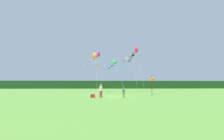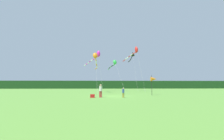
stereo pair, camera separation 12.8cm
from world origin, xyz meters
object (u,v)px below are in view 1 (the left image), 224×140
object	(u,v)px
kite_orange	(95,58)
person_child	(124,92)
person_adult	(101,90)
kite_green	(114,63)
banner_flag_pole	(154,79)
kite_magenta	(97,55)
cooler_box	(93,96)
kite_black	(132,55)
kite_red	(135,51)

from	to	relation	value
kite_orange	person_child	bearing A→B (deg)	-70.27
person_adult	kite_green	size ratio (longest dim) A/B	0.19
person_adult	banner_flag_pole	distance (m)	9.29
person_adult	banner_flag_pole	size ratio (longest dim) A/B	0.55
person_adult	kite_green	world-z (taller)	kite_green
kite_magenta	cooler_box	bearing A→B (deg)	-88.64
banner_flag_pole	kite_orange	distance (m)	13.60
person_child	kite_black	size ratio (longest dim) A/B	0.12
kite_black	kite_magenta	bearing A→B (deg)	-175.24
kite_orange	kite_black	xyz separation A→B (m)	(9.20, 6.98, 2.13)
cooler_box	banner_flag_pole	distance (m)	10.46
kite_orange	kite_black	distance (m)	11.74
person_adult	kite_magenta	world-z (taller)	kite_magenta
banner_flag_pole	kite_green	size ratio (longest dim) A/B	0.34
person_adult	cooler_box	size ratio (longest dim) A/B	3.08
kite_orange	kite_black	bearing A→B (deg)	37.19
banner_flag_pole	kite_green	world-z (taller)	kite_green
banner_flag_pole	kite_black	xyz separation A→B (m)	(-0.59, 15.11, 6.93)
person_adult	kite_orange	bearing A→B (deg)	96.91
person_child	kite_green	distance (m)	19.71
person_child	kite_red	world-z (taller)	kite_red
cooler_box	person_child	bearing A→B (deg)	-1.29
kite_red	cooler_box	bearing A→B (deg)	-118.59
person_adult	kite_black	world-z (taller)	kite_black
kite_red	kite_black	distance (m)	2.84
kite_orange	kite_magenta	size ratio (longest dim) A/B	1.09
person_adult	kite_red	distance (m)	19.95
cooler_box	kite_black	world-z (taller)	kite_black
banner_flag_pole	kite_black	bearing A→B (deg)	92.23
cooler_box	kite_red	xyz separation A→B (m)	(8.89, 16.31, 9.60)
banner_flag_pole	kite_orange	world-z (taller)	kite_orange
person_child	kite_green	bearing A→B (deg)	90.04
person_child	kite_red	bearing A→B (deg)	73.33
banner_flag_pole	kite_red	xyz separation A→B (m)	(-0.49, 12.30, 7.27)
cooler_box	kite_red	distance (m)	20.91
person_adult	cooler_box	bearing A→B (deg)	-165.85
kite_green	kite_magenta	bearing A→B (deg)	-177.77
person_adult	cooler_box	xyz separation A→B (m)	(-1.03, -0.26, -0.74)
person_child	kite_orange	size ratio (longest dim) A/B	0.11
kite_red	kite_black	xyz separation A→B (m)	(-0.10, 2.81, -0.34)
kite_red	kite_magenta	bearing A→B (deg)	167.63
person_adult	kite_magenta	bearing A→B (deg)	94.64
person_adult	person_child	xyz separation A→B (m)	(2.95, -0.35, -0.25)
cooler_box	kite_orange	distance (m)	14.10
person_child	kite_magenta	size ratio (longest dim) A/B	0.12
kite_green	person_adult	bearing A→B (deg)	-99.13
cooler_box	banner_flag_pole	xyz separation A→B (m)	(9.38, 4.01, 2.33)
cooler_box	kite_orange	xyz separation A→B (m)	(-0.41, 12.15, 7.13)
kite_red	person_adult	bearing A→B (deg)	-116.08
cooler_box	kite_orange	bearing A→B (deg)	91.92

